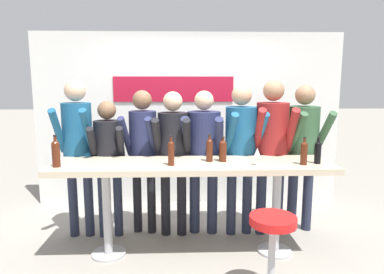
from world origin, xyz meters
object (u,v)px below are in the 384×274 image
at_px(wine_bottle_3, 56,152).
at_px(wine_bottle_5, 171,152).
at_px(person_right, 241,143).
at_px(person_center_left, 143,145).
at_px(wine_glass_0, 257,153).
at_px(person_far_right, 272,140).
at_px(person_center_right, 204,147).
at_px(person_rightmost, 303,142).
at_px(wine_bottle_1, 318,151).
at_px(person_far_left, 77,140).
at_px(person_left, 108,154).
at_px(wine_bottle_2, 223,150).
at_px(wine_bottle_0, 304,152).
at_px(person_center, 173,148).
at_px(wine_bottle_4, 209,149).
at_px(tasting_table, 192,175).
at_px(bar_stool, 272,244).

relative_size(wine_bottle_3, wine_bottle_5, 1.04).
bearing_deg(person_right, person_center_left, 168.39).
bearing_deg(person_center_left, wine_glass_0, -19.61).
bearing_deg(person_far_right, person_center_right, 179.80).
bearing_deg(person_rightmost, person_far_right, -176.56).
height_order(person_far_right, wine_bottle_3, person_far_right).
xyz_separation_m(person_right, wine_bottle_1, (0.68, -0.56, 0.01)).
xyz_separation_m(person_far_left, person_left, (0.35, -0.01, -0.16)).
bearing_deg(person_far_right, wine_bottle_3, -161.54).
height_order(person_rightmost, wine_bottle_2, person_rightmost).
height_order(person_far_left, wine_bottle_0, person_far_left).
bearing_deg(wine_bottle_2, person_rightmost, 25.69).
xyz_separation_m(wine_bottle_2, wine_bottle_3, (-1.65, -0.18, 0.02)).
xyz_separation_m(person_right, person_far_right, (0.36, -0.01, 0.03)).
bearing_deg(person_center, wine_bottle_0, -21.36).
distance_m(wine_bottle_4, wine_bottle_5, 0.42).
height_order(person_right, person_rightmost, same).
bearing_deg(wine_bottle_2, wine_bottle_1, -7.72).
xyz_separation_m(wine_bottle_3, wine_bottle_5, (1.11, 0.02, -0.01)).
xyz_separation_m(person_center_left, person_rightmost, (1.90, -0.02, 0.03)).
relative_size(person_center_left, wine_bottle_2, 6.58).
xyz_separation_m(wine_bottle_0, wine_bottle_2, (-0.79, 0.17, -0.01)).
relative_size(tasting_table, person_center, 1.68).
relative_size(person_far_left, wine_bottle_3, 5.85).
height_order(person_left, person_far_right, person_far_right).
height_order(tasting_table, person_left, person_left).
distance_m(person_center_right, wine_bottle_5, 0.73).
xyz_separation_m(person_center, wine_bottle_3, (-1.12, -0.60, 0.08)).
bearing_deg(person_left, person_rightmost, -4.01).
distance_m(bar_stool, wine_bottle_1, 1.14).
height_order(bar_stool, person_far_left, person_far_left).
height_order(wine_bottle_5, wine_glass_0, wine_bottle_5).
bearing_deg(wine_glass_0, person_rightmost, 43.76).
bearing_deg(person_center, tasting_table, -63.10).
height_order(person_far_left, person_far_right, person_far_left).
bearing_deg(person_center_left, bar_stool, -37.88).
height_order(person_left, person_right, person_right).
height_order(person_far_right, wine_bottle_0, person_far_right).
bearing_deg(person_rightmost, wine_bottle_3, -173.66).
bearing_deg(person_right, tasting_table, -148.66).
distance_m(bar_stool, wine_glass_0, 0.91).
bearing_deg(wine_bottle_3, bar_stool, -18.41).
height_order(tasting_table, person_right, person_right).
distance_m(person_rightmost, wine_bottle_1, 0.62).
bearing_deg(wine_bottle_3, person_center_right, 23.59).
bearing_deg(tasting_table, wine_bottle_5, -152.08).
height_order(wine_bottle_2, wine_bottle_5, wine_bottle_5).
xyz_separation_m(wine_bottle_1, wine_bottle_2, (-0.95, 0.13, -0.00)).
distance_m(person_left, person_rightmost, 2.29).
distance_m(person_center_right, wine_bottle_3, 1.62).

